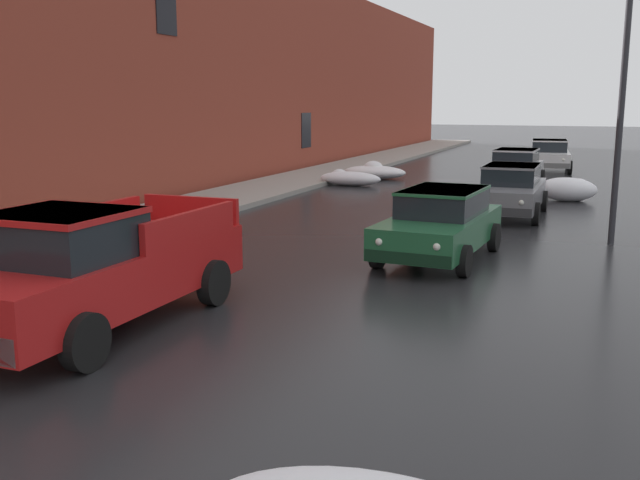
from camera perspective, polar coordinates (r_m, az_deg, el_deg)
left_sidewalk_slab at (r=20.48m, az=-12.18°, el=2.03°), size 2.96×80.00×0.16m
brick_townhouse_facade at (r=21.44m, az=-17.19°, el=13.60°), size 0.63×80.00×8.68m
snow_bank_near_corner_left at (r=29.98m, az=4.29°, el=5.41°), size 2.64×1.31×0.73m
snow_bank_along_left_kerb at (r=24.52m, az=19.15°, el=3.81°), size 1.84×0.99×0.76m
snow_bank_mid_block_left at (r=27.52m, az=2.26°, el=4.90°), size 2.41×0.99×0.60m
pickup_truck_red_approaching_near_lane at (r=10.56m, az=-17.52°, el=-2.07°), size 2.18×5.15×1.76m
sedan_green_parked_kerbside_close at (r=14.78m, az=9.52°, el=1.40°), size 2.06×4.28×1.42m
sedan_grey_parked_kerbside_mid at (r=20.80m, az=14.84°, el=3.92°), size 1.84×4.28×1.42m
sedan_silver_parked_far_down_block at (r=27.66m, az=15.19°, el=5.56°), size 1.93×4.16×1.42m
sedan_white_queued_behind_truck at (r=34.85m, az=17.67°, el=6.46°), size 2.22×4.27×1.42m
street_lamp_post at (r=17.24m, az=22.89°, el=11.65°), size 0.44×0.24×6.54m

